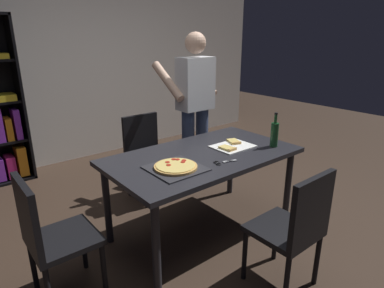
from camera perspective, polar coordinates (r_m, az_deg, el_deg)
The scene contains 11 objects.
ground_plane at distance 3.15m, azimuth 1.78°, elevation -14.62°, with size 12.00×12.00×0.00m, color #38281E.
back_wall at distance 4.91m, azimuth -18.92°, elevation 13.83°, with size 6.40×0.10×2.80m, color silver.
dining_table at distance 2.84m, azimuth 1.92°, elevation -3.13°, with size 1.64×0.91×0.75m.
chair_near_camera at distance 2.36m, azimuth 17.48°, elevation -13.30°, with size 0.42×0.42×0.90m.
chair_far_side at distance 3.61m, azimuth -7.97°, elevation -1.22°, with size 0.42×0.42×0.90m.
chair_left_end at distance 2.36m, azimuth -23.62°, elevation -14.03°, with size 0.42×0.42×0.90m.
person_serving_pizza at distance 3.58m, azimuth 0.41°, elevation 6.89°, with size 0.55×0.54×1.75m.
pepperoni_pizza_on_tray at distance 2.50m, azimuth -2.86°, elevation -4.03°, with size 0.39×0.39×0.04m.
pizza_slices_on_towel at distance 3.00m, azimuth 7.00°, elevation -0.32°, with size 0.36×0.29×0.03m.
wine_bottle at distance 3.05m, azimuth 14.14°, elevation 1.71°, with size 0.07×0.07×0.32m.
kitchen_scissors at distance 2.62m, azimuth 5.21°, elevation -3.18°, with size 0.20×0.11×0.01m.
Camera 1 is at (-1.74, -1.98, 1.73)m, focal length 30.66 mm.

